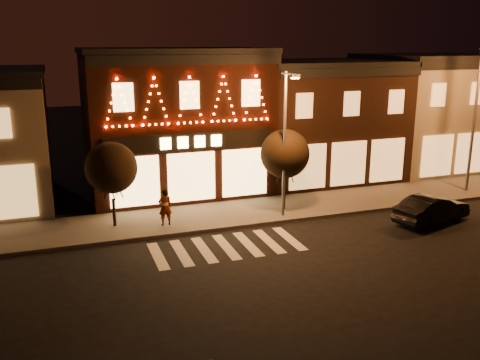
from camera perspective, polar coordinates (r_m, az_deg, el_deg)
ground at (r=19.47m, az=2.21°, el=-11.48°), size 120.00×120.00×0.00m
sidewalk_far at (r=27.04m, az=-0.08°, el=-3.61°), size 44.00×4.00×0.15m
building_pulp at (r=31.19m, az=-7.24°, el=6.49°), size 10.20×8.34×8.30m
building_right_a at (r=34.51m, az=8.46°, el=6.58°), size 9.20×8.28×7.50m
building_right_b at (r=39.48m, az=20.21°, el=7.08°), size 9.20×8.28×7.80m
streetlamp_mid at (r=25.36m, az=5.02°, el=5.05°), size 0.51×1.64×7.14m
streetlamp_right at (r=32.54m, az=24.54°, el=7.05°), size 0.53×1.88×8.21m
tree_left at (r=24.93m, az=-13.86°, el=1.29°), size 2.42×2.42×4.04m
tree_right at (r=26.80m, az=4.92°, el=2.86°), size 2.51×2.51×4.20m
dark_sedan at (r=27.32m, az=20.16°, el=-2.99°), size 4.44×2.45×1.39m
pedestrian at (r=25.06m, az=-8.16°, el=-2.94°), size 0.67×0.46×1.79m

